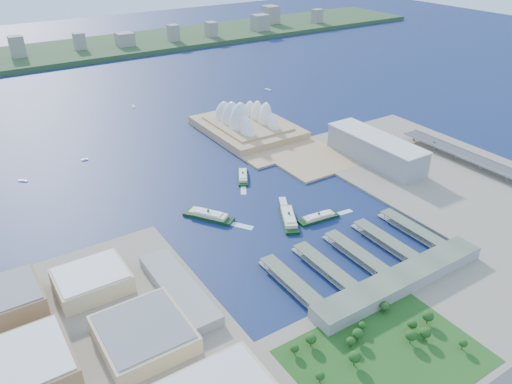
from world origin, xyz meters
TOP-DOWN VIEW (x-y plane):
  - ground at (0.00, 0.00)m, footprint 3000.00×3000.00m
  - south_land at (0.00, -210.00)m, footprint 720.00×180.00m
  - east_land at (240.00, -50.00)m, footprint 240.00×500.00m
  - peninsula at (107.50, 260.00)m, footprint 135.00×220.00m
  - far_shore at (0.00, 980.00)m, footprint 2200.00×260.00m
  - opera_house at (105.00, 280.00)m, footprint 134.00×180.00m
  - toaster_building at (195.00, 80.00)m, footprint 45.00×155.00m
  - expressway at (300.00, -60.00)m, footprint 26.00×340.00m
  - west_buildings at (-250.00, -70.00)m, footprint 200.00×280.00m
  - ferry_wharves at (14.00, -75.00)m, footprint 184.00×90.00m
  - terminal_building at (15.00, -135.00)m, footprint 200.00×28.00m
  - park at (-60.00, -190.00)m, footprint 150.00×110.00m
  - far_skyline at (0.00, 960.00)m, footprint 1900.00×140.00m
  - ferry_a at (-77.29, 75.57)m, footprint 47.07×59.40m
  - ferry_b at (10.68, 140.89)m, footprint 36.19×49.08m
  - ferry_c at (-1.80, 19.66)m, footprint 42.07×61.29m
  - ferry_d at (28.74, 2.37)m, footprint 52.09×18.13m
  - boat_a at (-241.17, 293.43)m, footprint 11.07×10.49m
  - boat_b at (-152.54, 314.81)m, footprint 9.94×4.21m
  - boat_c at (259.95, 446.97)m, footprint 7.41×14.31m
  - boat_e at (-7.90, 498.39)m, footprint 5.63×12.47m
  - car_c at (296.00, 58.77)m, footprint 1.70×4.19m

SIDE VIEW (x-z plane):
  - ground at x=0.00m, z-range 0.00..0.00m
  - boat_a at x=-241.17m, z-range 0.00..2.35m
  - boat_b at x=-152.54m, z-range 0.00..2.62m
  - boat_e at x=-7.90m, z-range 0.00..2.95m
  - south_land at x=0.00m, z-range 0.00..3.00m
  - east_land at x=240.00m, z-range 0.00..3.00m
  - peninsula at x=107.50m, z-range 0.00..3.00m
  - boat_c at x=259.95m, z-range 0.00..3.09m
  - ferry_wharves at x=14.00m, z-range 0.00..9.30m
  - ferry_b at x=10.68m, z-range 0.00..9.38m
  - ferry_d at x=28.74m, z-range 0.00..9.65m
  - ferry_c at x=-1.80m, z-range 0.00..11.54m
  - ferry_a at x=-77.29m, z-range 0.00..11.56m
  - far_shore at x=0.00m, z-range 0.00..12.00m
  - expressway at x=300.00m, z-range 3.00..14.85m
  - terminal_building at x=15.00m, z-range 3.00..15.00m
  - park at x=-60.00m, z-range 3.00..19.00m
  - car_c at x=296.00m, z-range 14.85..16.06m
  - west_buildings at x=-250.00m, z-range 3.00..30.00m
  - toaster_building at x=195.00m, z-range 3.00..38.00m
  - opera_house at x=105.00m, z-range 3.00..61.00m
  - far_skyline at x=0.00m, z-range 12.00..67.00m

